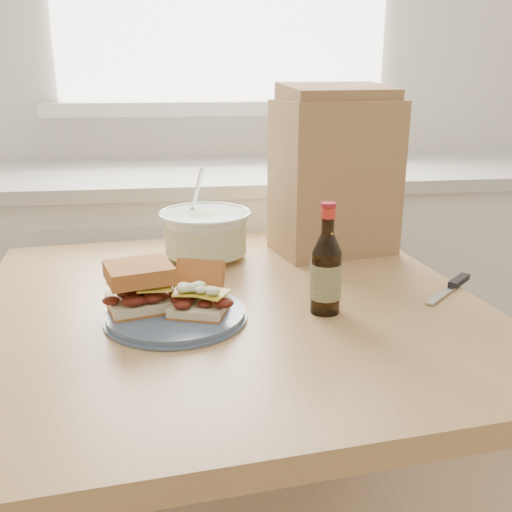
{
  "coord_description": "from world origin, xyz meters",
  "views": [
    {
      "loc": [
        -0.19,
        -0.22,
        1.25
      ],
      "look_at": [
        -0.04,
        0.86,
        0.89
      ],
      "focal_mm": 40.0,
      "sensor_mm": 36.0,
      "label": 1
    }
  ],
  "objects": [
    {
      "name": "beer_bottle",
      "position": [
        0.08,
        0.75,
        0.89
      ],
      "size": [
        0.06,
        0.06,
        0.21
      ],
      "rotation": [
        0.0,
        0.0,
        0.43
      ],
      "color": "black",
      "rests_on": "dining_table"
    },
    {
      "name": "paper_bag",
      "position": [
        0.2,
        1.13,
        1.0
      ],
      "size": [
        0.32,
        0.24,
        0.37
      ],
      "primitive_type": "cube",
      "rotation": [
        0.0,
        0.0,
        0.21
      ],
      "color": "#987649",
      "rests_on": "dining_table"
    },
    {
      "name": "sandwich_left",
      "position": [
        -0.27,
        0.78,
        0.87
      ],
      "size": [
        0.14,
        0.13,
        0.09
      ],
      "rotation": [
        0.0,
        0.0,
        0.26
      ],
      "color": "beige",
      "rests_on": "plate"
    },
    {
      "name": "knife",
      "position": [
        0.38,
        0.84,
        0.82
      ],
      "size": [
        0.16,
        0.15,
        0.01
      ],
      "rotation": [
        0.0,
        0.0,
        0.74
      ],
      "color": "silver",
      "rests_on": "dining_table"
    },
    {
      "name": "sandwich_right",
      "position": [
        -0.16,
        0.76,
        0.86
      ],
      "size": [
        0.12,
        0.16,
        0.08
      ],
      "rotation": [
        0.0,
        0.0,
        -0.32
      ],
      "color": "beige",
      "rests_on": "plate"
    },
    {
      "name": "wall_back",
      "position": [
        0.0,
        2.0,
        1.35
      ],
      "size": [
        4.0,
        0.02,
        2.7
      ],
      "primitive_type": "cube",
      "color": "silver",
      "rests_on": "ground"
    },
    {
      "name": "coleslaw_bowl",
      "position": [
        -0.13,
        1.11,
        0.87
      ],
      "size": [
        0.22,
        0.22,
        0.22
      ],
      "color": "silver",
      "rests_on": "dining_table"
    },
    {
      "name": "dining_table",
      "position": [
        -0.09,
        0.82,
        0.7
      ],
      "size": [
        1.07,
        1.07,
        0.81
      ],
      "rotation": [
        0.0,
        0.0,
        0.1
      ],
      "color": "tan",
      "rests_on": "ground"
    },
    {
      "name": "plate",
      "position": [
        -0.2,
        0.75,
        0.82
      ],
      "size": [
        0.25,
        0.25,
        0.02
      ],
      "primitive_type": "cylinder",
      "color": "#475873",
      "rests_on": "dining_table"
    },
    {
      "name": "cabinet_run",
      "position": [
        -0.0,
        1.7,
        0.47
      ],
      "size": [
        2.5,
        0.64,
        0.94
      ],
      "color": "silver",
      "rests_on": "ground"
    }
  ]
}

